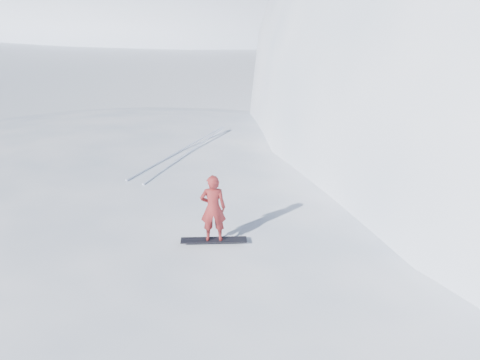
# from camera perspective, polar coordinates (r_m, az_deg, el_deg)

# --- Properties ---
(ground) EXTENTS (400.00, 400.00, 0.00)m
(ground) POSITION_cam_1_polar(r_m,az_deg,el_deg) (14.76, -13.53, -11.56)
(ground) COLOR white
(ground) RESTS_ON ground
(near_ridge) EXTENTS (36.00, 28.00, 4.80)m
(near_ridge) POSITION_cam_1_polar(r_m,az_deg,el_deg) (15.99, -3.03, -8.14)
(near_ridge) COLOR white
(near_ridge) RESTS_ON ground
(far_ridge_a) EXTENTS (120.00, 70.00, 28.00)m
(far_ridge_a) POSITION_cam_1_polar(r_m,az_deg,el_deg) (104.93, -15.02, 16.67)
(far_ridge_a) COLOR white
(far_ridge_a) RESTS_ON ground
(far_ridge_c) EXTENTS (140.00, 90.00, 36.00)m
(far_ridge_c) POSITION_cam_1_polar(r_m,az_deg,el_deg) (128.12, 12.91, 17.65)
(far_ridge_c) COLOR white
(far_ridge_c) RESTS_ON ground
(wind_bumps) EXTENTS (16.00, 14.40, 1.00)m
(wind_bumps) POSITION_cam_1_polar(r_m,az_deg,el_deg) (16.33, -9.31, -7.74)
(wind_bumps) COLOR white
(wind_bumps) RESTS_ON ground
(snowboard) EXTENTS (1.31, 1.09, 0.02)m
(snowboard) POSITION_cam_1_polar(r_m,az_deg,el_deg) (11.77, -2.82, -6.41)
(snowboard) COLOR black
(snowboard) RESTS_ON near_ridge
(snowboarder) EXTENTS (0.66, 0.62, 1.51)m
(snowboarder) POSITION_cam_1_polar(r_m,az_deg,el_deg) (11.43, -2.89, -3.02)
(snowboarder) COLOR maroon
(snowboarder) RESTS_ON snowboard
(vapor_plume) EXTENTS (9.00, 7.20, 6.30)m
(vapor_plume) POSITION_cam_1_polar(r_m,az_deg,el_deg) (93.22, -19.42, 15.66)
(vapor_plume) COLOR white
(vapor_plume) RESTS_ON ground
(board_tracks) EXTENTS (1.70, 5.92, 0.04)m
(board_tracks) POSITION_cam_1_polar(r_m,az_deg,el_deg) (17.52, -5.86, 3.19)
(board_tracks) COLOR silver
(board_tracks) RESTS_ON ground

